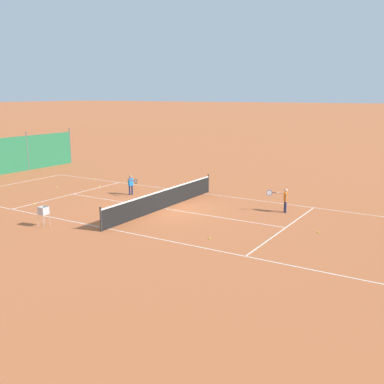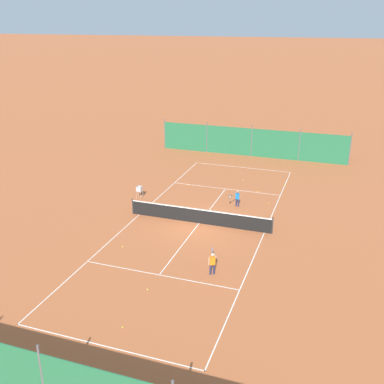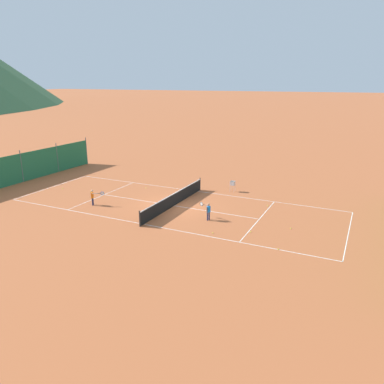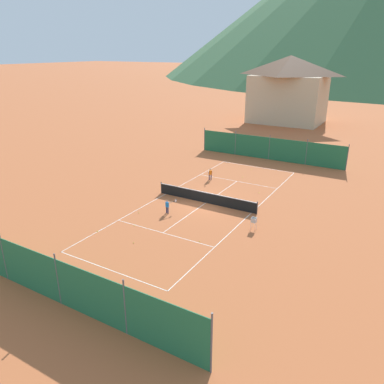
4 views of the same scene
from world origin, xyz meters
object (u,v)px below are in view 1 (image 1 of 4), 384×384
at_px(player_far_baseline, 131,183).
at_px(tennis_ball_alley_right, 94,179).
at_px(tennis_net, 164,199).
at_px(player_near_baseline, 284,198).
at_px(tennis_ball_mid_court, 318,232).
at_px(tennis_ball_near_corner, 100,186).
at_px(tennis_ball_by_net_left, 57,187).
at_px(tennis_ball_service_box, 210,238).
at_px(tennis_ball_by_net_right, 137,186).
at_px(ball_hopper, 43,212).
at_px(tennis_ball_alley_left, 34,204).

relative_size(player_far_baseline, tennis_ball_alley_right, 17.29).
xyz_separation_m(tennis_net, player_near_baseline, (-2.46, 5.42, 0.19)).
relative_size(player_near_baseline, tennis_ball_mid_court, 17.81).
height_order(player_near_baseline, tennis_ball_near_corner, player_near_baseline).
bearing_deg(player_near_baseline, tennis_ball_near_corner, -89.77).
height_order(tennis_net, player_near_baseline, player_near_baseline).
bearing_deg(tennis_ball_by_net_left, tennis_net, 84.46).
height_order(player_near_baseline, tennis_ball_service_box, player_near_baseline).
distance_m(tennis_ball_by_net_right, ball_hopper, 9.11).
height_order(tennis_ball_alley_right, tennis_ball_near_corner, same).
bearing_deg(ball_hopper, tennis_ball_by_net_right, -167.68).
bearing_deg(tennis_ball_by_net_right, ball_hopper, 12.32).
relative_size(player_near_baseline, player_far_baseline, 1.03).
relative_size(tennis_net, tennis_ball_by_net_left, 139.09).
bearing_deg(tennis_ball_mid_court, tennis_ball_alley_right, -104.08).
xyz_separation_m(player_near_baseline, tennis_ball_alley_left, (5.33, -11.62, -0.66)).
bearing_deg(player_near_baseline, tennis_net, -65.63).
relative_size(tennis_ball_alley_left, tennis_ball_by_net_right, 1.00).
bearing_deg(tennis_ball_alley_left, tennis_ball_by_net_left, -146.81).
xyz_separation_m(tennis_ball_mid_court, tennis_ball_near_corner, (-2.42, -14.36, 0.00)).
distance_m(tennis_net, player_far_baseline, 3.73).
relative_size(player_far_baseline, tennis_ball_service_box, 17.29).
height_order(tennis_ball_mid_court, tennis_ball_by_net_left, same).
height_order(tennis_ball_service_box, tennis_ball_by_net_right, same).
bearing_deg(tennis_ball_mid_court, tennis_ball_by_net_right, -106.16).
height_order(player_far_baseline, tennis_ball_alley_right, player_far_baseline).
height_order(tennis_net, tennis_ball_alley_right, tennis_net).
xyz_separation_m(player_near_baseline, ball_hopper, (7.76, -8.03, -0.03)).
relative_size(tennis_ball_near_corner, tennis_ball_by_net_right, 1.00).
distance_m(tennis_net, tennis_ball_alley_right, 9.56).
relative_size(tennis_ball_service_box, tennis_ball_alley_right, 1.00).
xyz_separation_m(player_near_baseline, tennis_ball_by_net_right, (-1.12, -9.97, -0.66)).
bearing_deg(tennis_ball_alley_right, tennis_ball_mid_court, 75.92).
distance_m(tennis_ball_service_box, tennis_ball_near_corner, 12.22).
relative_size(tennis_ball_by_net_left, tennis_ball_alley_left, 1.00).
bearing_deg(tennis_ball_service_box, tennis_ball_mid_court, 131.72).
distance_m(tennis_ball_service_box, ball_hopper, 7.37).
relative_size(tennis_net, player_far_baseline, 8.04).
bearing_deg(tennis_ball_by_net_right, tennis_ball_alley_left, -14.39).
distance_m(tennis_ball_by_net_left, ball_hopper, 8.62).
distance_m(tennis_ball_mid_court, tennis_ball_by_net_right, 12.87).
distance_m(tennis_net, ball_hopper, 5.92).
relative_size(tennis_ball_service_box, tennis_ball_mid_court, 1.00).
bearing_deg(player_far_baseline, player_near_baseline, 95.61).
bearing_deg(tennis_ball_near_corner, tennis_ball_alley_right, -129.54).
height_order(player_near_baseline, tennis_ball_by_net_left, player_near_baseline).
bearing_deg(tennis_ball_alley_right, tennis_ball_near_corner, 50.46).
bearing_deg(tennis_net, player_far_baseline, -115.32).
xyz_separation_m(tennis_ball_service_box, tennis_ball_alley_left, (-0.19, -10.58, 0.00)).
distance_m(tennis_net, tennis_ball_mid_court, 7.82).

